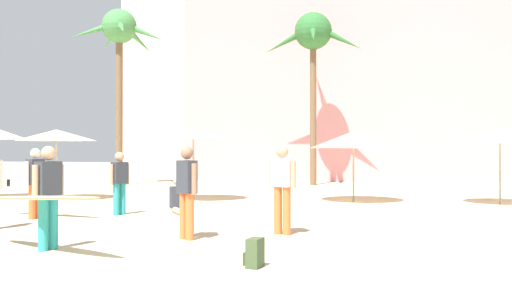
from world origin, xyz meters
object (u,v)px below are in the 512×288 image
cafe_umbrella_1 (56,135)px  cafe_umbrella_0 (500,136)px  person_mid_center (44,195)px  person_near_right (179,200)px  person_mid_right (187,188)px  beach_towel (334,274)px  cafe_umbrella_3 (193,134)px  person_far_left (282,186)px  cafe_umbrella_2 (353,140)px  person_mid_left (38,180)px  palm_tree_center (313,39)px  person_far_right (120,180)px  backpack (254,253)px  palm_tree_far_left (120,38)px

cafe_umbrella_1 → cafe_umbrella_0: bearing=3.7°
person_mid_center → person_near_right: 5.86m
person_mid_right → person_near_right: bearing=59.8°
cafe_umbrella_0 → beach_towel: 11.76m
cafe_umbrella_3 → person_near_right: size_ratio=2.66×
cafe_umbrella_0 → person_far_left: (-5.72, -7.21, -1.13)m
cafe_umbrella_2 → person_far_left: 7.50m
cafe_umbrella_3 → person_far_left: 7.99m
cafe_umbrella_3 → person_mid_left: (-2.34, -5.34, -1.26)m
palm_tree_center → person_far_right: (-3.94, -12.89, -5.93)m
cafe_umbrella_2 → person_far_right: 7.62m
cafe_umbrella_2 → person_far_left: bearing=-100.2°
cafe_umbrella_0 → person_mid_center: size_ratio=0.83×
cafe_umbrella_0 → person_mid_center: 13.55m
person_mid_left → person_mid_center: 4.84m
cafe_umbrella_3 → person_mid_left: 5.97m
backpack → cafe_umbrella_1: bearing=-36.6°
cafe_umbrella_1 → person_mid_center: bearing=-61.5°
cafe_umbrella_2 → person_far_right: size_ratio=1.70×
cafe_umbrella_2 → person_mid_left: (-7.53, -5.77, -1.06)m
backpack → person_near_right: 7.18m
palm_tree_far_left → beach_towel: palm_tree_far_left is taller
beach_towel → person_far_right: bearing=133.6°
cafe_umbrella_1 → cafe_umbrella_2: size_ratio=0.95×
person_near_right → backpack: bearing=-6.5°
cafe_umbrella_1 → person_far_right: 5.53m
palm_tree_far_left → person_far_left: size_ratio=4.69×
cafe_umbrella_2 → person_near_right: (-4.50, -4.04, -1.64)m
person_far_right → person_near_right: bearing=55.4°
person_far_right → backpack: bearing=-23.3°
palm_tree_far_left → person_mid_left: palm_tree_far_left is taller
cafe_umbrella_0 → person_mid_right: bearing=-132.3°
cafe_umbrella_0 → cafe_umbrella_3: 9.60m
beach_towel → person_mid_center: 4.94m
person_mid_left → person_far_left: 6.40m
person_mid_center → person_mid_left: bearing=145.2°
person_mid_left → person_far_left: person_far_left is taller
cafe_umbrella_2 → person_mid_left: 9.54m
cafe_umbrella_1 → cafe_umbrella_2: 9.80m
person_far_right → cafe_umbrella_2: bearing=67.1°
palm_tree_center → cafe_umbrella_3: palm_tree_center is taller
beach_towel → person_mid_left: person_mid_left is taller
cafe_umbrella_0 → person_mid_left: (-11.93, -5.67, -1.17)m
cafe_umbrella_0 → cafe_umbrella_2: (-4.40, 0.10, -0.11)m
cafe_umbrella_3 → person_far_left: (3.87, -6.88, -1.22)m
person_near_right → person_far_left: size_ratio=0.54×
person_far_right → cafe_umbrella_3: bearing=109.2°
cafe_umbrella_2 → backpack: (-1.30, -10.46, -1.78)m
cafe_umbrella_1 → person_mid_left: (2.22, -4.76, -1.22)m
person_near_right → beach_towel: bearing=-0.0°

